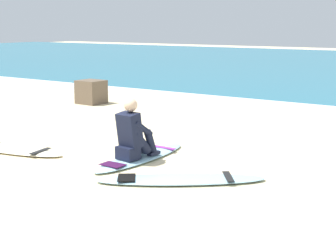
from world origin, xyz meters
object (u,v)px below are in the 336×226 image
(surfer_seated, at_px, (133,135))
(surfboard_spare_far, at_px, (181,179))
(surfboard_main, at_px, (141,157))
(surfboard_spare_near, at_px, (15,150))
(shoreline_rock, at_px, (91,92))

(surfer_seated, bearing_deg, surfboard_spare_far, -20.60)
(surfboard_main, height_order, surfboard_spare_far, same)
(surfboard_spare_near, relative_size, surfboard_spare_far, 0.90)
(surfboard_main, bearing_deg, surfboard_spare_far, -28.86)
(surfboard_spare_near, bearing_deg, surfboard_main, 21.68)
(surfboard_main, bearing_deg, surfer_seated, -86.47)
(surfboard_spare_far, distance_m, shoreline_rock, 7.36)
(surfboard_spare_far, bearing_deg, surfboard_main, 151.14)
(surfboard_main, xyz_separation_m, surfboard_spare_near, (-2.06, -0.82, 0.00))
(surfboard_spare_near, distance_m, shoreline_rock, 5.35)
(surfboard_spare_far, xyz_separation_m, shoreline_rock, (-5.81, 4.51, 0.28))
(surfboard_spare_far, height_order, shoreline_rock, shoreline_rock)
(surfer_seated, height_order, surfboard_spare_far, surfer_seated)
(surfboard_main, distance_m, shoreline_rock, 6.04)
(surfboard_main, relative_size, shoreline_rock, 3.23)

